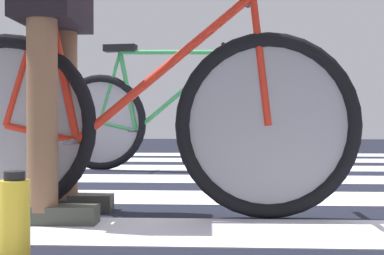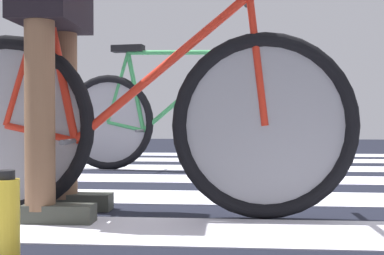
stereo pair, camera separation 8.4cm
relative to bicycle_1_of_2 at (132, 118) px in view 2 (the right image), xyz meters
The scene contains 6 objects.
ground 1.09m from the bicycle_1_of_2, 69.63° to the left, with size 18.00×14.00×0.02m.
crosswalk_markings 1.03m from the bicycle_1_of_2, 70.31° to the left, with size 5.42×5.76×0.00m.
bicycle_1_of_2 is the anchor object (origin of this frame).
cyclist_1_of_2 0.42m from the bicycle_1_of_2, behind, with size 0.32×0.41×1.02m.
bicycle_2_of_2 1.78m from the bicycle_1_of_2, 91.95° to the left, with size 1.73×0.52×0.93m.
water_bottle 0.74m from the bicycle_1_of_2, 107.96° to the right, with size 0.08×0.08×0.25m.
Camera 2 is at (0.06, -2.94, 0.40)m, focal length 48.53 mm.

